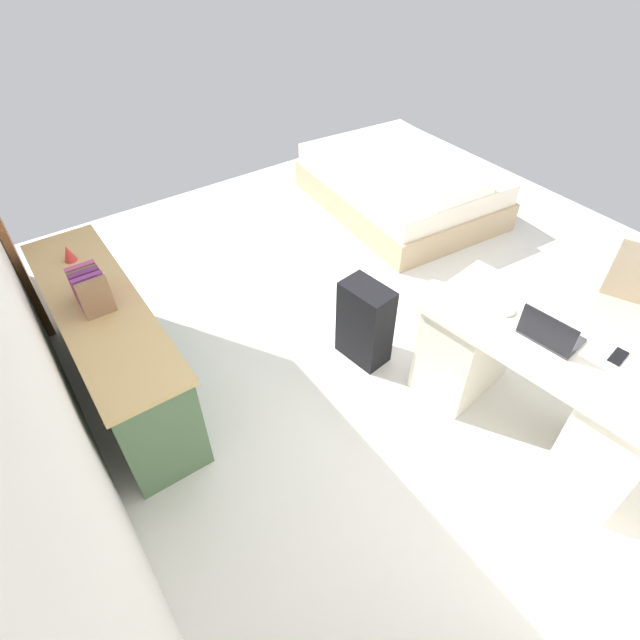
% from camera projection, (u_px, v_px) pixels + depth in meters
% --- Properties ---
extents(ground_plane, '(5.68, 5.68, 0.00)m').
position_uv_depth(ground_plane, '(388.00, 319.00, 4.03)').
color(ground_plane, silver).
extents(desk, '(1.51, 0.84, 0.75)m').
position_uv_depth(desk, '(535.00, 382.00, 3.04)').
color(desk, silver).
rests_on(desk, ground_plane).
extents(office_chair, '(0.61, 0.61, 0.94)m').
position_uv_depth(office_chair, '(626.00, 321.00, 3.39)').
color(office_chair, black).
rests_on(office_chair, ground_plane).
extents(credenza, '(1.80, 0.48, 0.76)m').
position_uv_depth(credenza, '(114.00, 348.00, 3.26)').
color(credenza, '#4C6B47').
rests_on(credenza, ground_plane).
extents(bed, '(2.01, 1.55, 0.58)m').
position_uv_depth(bed, '(401.00, 186.00, 5.15)').
color(bed, tan).
rests_on(bed, ground_plane).
extents(suitcase_black, '(0.39, 0.26, 0.63)m').
position_uv_depth(suitcase_black, '(365.00, 323.00, 3.54)').
color(suitcase_black, black).
rests_on(suitcase_black, ground_plane).
extents(laptop, '(0.34, 0.26, 0.21)m').
position_uv_depth(laptop, '(549.00, 334.00, 2.76)').
color(laptop, '#333338').
rests_on(laptop, desk).
extents(computer_mouse, '(0.07, 0.11, 0.03)m').
position_uv_depth(computer_mouse, '(510.00, 312.00, 2.95)').
color(computer_mouse, white).
rests_on(computer_mouse, desk).
extents(cell_phone_near_laptop, '(0.09, 0.14, 0.01)m').
position_uv_depth(cell_phone_near_laptop, '(618.00, 357.00, 2.70)').
color(cell_phone_near_laptop, black).
rests_on(cell_phone_near_laptop, desk).
extents(book_row, '(0.28, 0.17, 0.24)m').
position_uv_depth(book_row, '(91.00, 289.00, 2.93)').
color(book_row, '#896347').
rests_on(book_row, credenza).
extents(figurine_small, '(0.08, 0.08, 0.11)m').
position_uv_depth(figurine_small, '(68.00, 254.00, 3.28)').
color(figurine_small, red).
rests_on(figurine_small, credenza).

